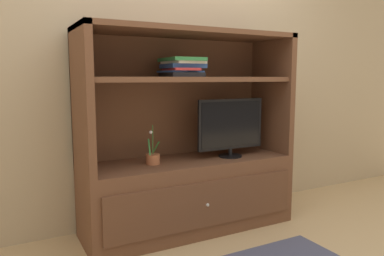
{
  "coord_description": "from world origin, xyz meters",
  "views": [
    {
      "loc": [
        -1.29,
        -2.09,
        1.18
      ],
      "look_at": [
        0.0,
        0.35,
        0.8
      ],
      "focal_mm": 34.79,
      "sensor_mm": 36.0,
      "label": 1
    }
  ],
  "objects_px": {
    "tv_monitor": "(231,126)",
    "potted_plant": "(153,158)",
    "media_console": "(188,169)",
    "magazine_stack": "(182,67)"
  },
  "relations": [
    {
      "from": "tv_monitor",
      "to": "potted_plant",
      "type": "bearing_deg",
      "value": 175.57
    },
    {
      "from": "tv_monitor",
      "to": "magazine_stack",
      "type": "distance_m",
      "value": 0.61
    },
    {
      "from": "media_console",
      "to": "tv_monitor",
      "type": "bearing_deg",
      "value": -12.75
    },
    {
      "from": "media_console",
      "to": "tv_monitor",
      "type": "distance_m",
      "value": 0.47
    },
    {
      "from": "media_console",
      "to": "potted_plant",
      "type": "height_order",
      "value": "media_console"
    },
    {
      "from": "tv_monitor",
      "to": "potted_plant",
      "type": "relative_size",
      "value": 2.04
    },
    {
      "from": "media_console",
      "to": "potted_plant",
      "type": "bearing_deg",
      "value": -175.04
    },
    {
      "from": "media_console",
      "to": "potted_plant",
      "type": "distance_m",
      "value": 0.33
    },
    {
      "from": "potted_plant",
      "to": "magazine_stack",
      "type": "relative_size",
      "value": 0.78
    },
    {
      "from": "tv_monitor",
      "to": "magazine_stack",
      "type": "bearing_deg",
      "value": 169.73
    }
  ]
}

